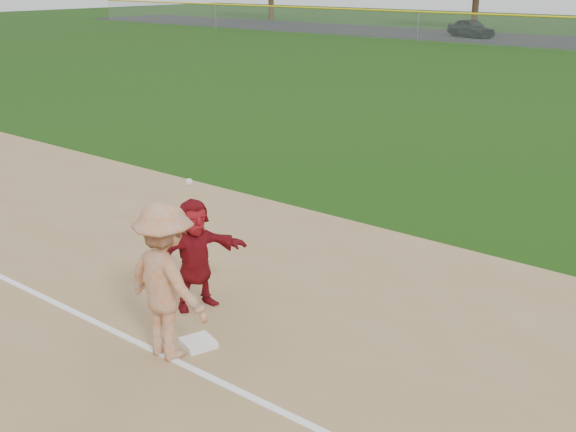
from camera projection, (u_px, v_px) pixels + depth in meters
The scene contains 6 objects.
ground at pixel (216, 336), 9.57m from camera, with size 160.00×160.00×0.00m, color #173C0B.
foul_line at pixel (171, 358), 8.98m from camera, with size 60.00×0.10×0.01m, color white.
first_base at pixel (198, 343), 9.28m from camera, with size 0.39×0.39×0.09m, color white.
base_runner at pixel (195, 254), 10.15m from camera, with size 1.49×0.48×1.61m, color maroon.
car_left at pixel (471, 28), 53.70m from camera, with size 1.57×3.91×1.33m, color black.
first_base_play at pixel (166, 282), 8.78m from camera, with size 1.30×0.89×2.20m.
Camera 1 is at (6.19, -5.98, 4.58)m, focal length 45.00 mm.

